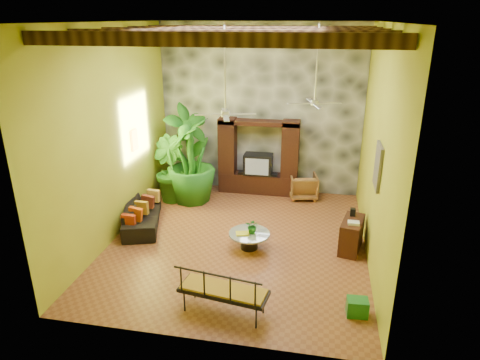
% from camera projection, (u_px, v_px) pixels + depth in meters
% --- Properties ---
extents(ground, '(7.00, 7.00, 0.00)m').
position_uv_depth(ground, '(239.00, 240.00, 10.42)').
color(ground, brown).
rests_on(ground, ground).
extents(ceiling, '(6.00, 7.00, 0.02)m').
position_uv_depth(ceiling, '(238.00, 22.00, 8.64)').
color(ceiling, silver).
rests_on(ceiling, back_wall).
extents(back_wall, '(6.00, 0.02, 5.00)m').
position_uv_depth(back_wall, '(261.00, 110.00, 12.74)').
color(back_wall, '#A8A626').
rests_on(back_wall, ground).
extents(left_wall, '(0.02, 7.00, 5.00)m').
position_uv_depth(left_wall, '(114.00, 135.00, 10.06)').
color(left_wall, '#A8A626').
rests_on(left_wall, ground).
extents(right_wall, '(0.02, 7.00, 5.00)m').
position_uv_depth(right_wall, '(378.00, 148.00, 9.01)').
color(right_wall, '#A8A626').
rests_on(right_wall, ground).
extents(stone_accent_wall, '(5.98, 0.10, 4.98)m').
position_uv_depth(stone_accent_wall, '(261.00, 110.00, 12.69)').
color(stone_accent_wall, '#303337').
rests_on(stone_accent_wall, ground).
extents(ceiling_beams, '(5.95, 5.36, 0.22)m').
position_uv_depth(ceiling_beams, '(238.00, 33.00, 8.72)').
color(ceiling_beams, '#3E2713').
rests_on(ceiling_beams, ceiling).
extents(entertainment_center, '(2.40, 0.55, 2.30)m').
position_uv_depth(entertainment_center, '(258.00, 162.00, 12.96)').
color(entertainment_center, black).
rests_on(entertainment_center, ground).
extents(ceiling_fan_front, '(1.28, 1.28, 1.86)m').
position_uv_depth(ceiling_fan_front, '(225.00, 104.00, 8.88)').
color(ceiling_fan_front, silver).
rests_on(ceiling_fan_front, ceiling).
extents(ceiling_fan_back, '(1.28, 1.28, 1.86)m').
position_uv_depth(ceiling_fan_back, '(315.00, 94.00, 10.03)').
color(ceiling_fan_back, silver).
rests_on(ceiling_fan_back, ceiling).
extents(wall_art_mask, '(0.06, 0.32, 0.55)m').
position_uv_depth(wall_art_mask, '(134.00, 140.00, 11.11)').
color(wall_art_mask, gold).
rests_on(wall_art_mask, left_wall).
extents(wall_art_painting, '(0.06, 0.70, 0.90)m').
position_uv_depth(wall_art_painting, '(378.00, 166.00, 8.53)').
color(wall_art_painting, navy).
rests_on(wall_art_painting, right_wall).
extents(sofa, '(1.41, 2.25, 0.61)m').
position_uv_depth(sofa, '(142.00, 214.00, 11.08)').
color(sofa, black).
rests_on(sofa, ground).
extents(wicker_armchair, '(0.92, 0.94, 0.73)m').
position_uv_depth(wicker_armchair, '(303.00, 186.00, 12.76)').
color(wicker_armchair, olive).
rests_on(wicker_armchair, ground).
extents(tall_plant_a, '(1.67, 1.73, 2.73)m').
position_uv_depth(tall_plant_a, '(189.00, 149.00, 12.85)').
color(tall_plant_a, '#1F631A').
rests_on(tall_plant_a, ground).
extents(tall_plant_b, '(1.35, 1.32, 1.92)m').
position_uv_depth(tall_plant_b, '(169.00, 169.00, 12.40)').
color(tall_plant_b, '#225F19').
rests_on(tall_plant_b, ground).
extents(tall_plant_c, '(1.66, 1.66, 2.51)m').
position_uv_depth(tall_plant_c, '(191.00, 160.00, 12.23)').
color(tall_plant_c, '#1F631A').
rests_on(tall_plant_c, ground).
extents(coffee_table, '(0.95, 0.95, 0.40)m').
position_uv_depth(coffee_table, '(249.00, 238.00, 9.98)').
color(coffee_table, black).
rests_on(coffee_table, ground).
extents(centerpiece_plant, '(0.34, 0.30, 0.35)m').
position_uv_depth(centerpiece_plant, '(253.00, 226.00, 9.86)').
color(centerpiece_plant, '#19601C').
rests_on(centerpiece_plant, coffee_table).
extents(yellow_tray, '(0.35, 0.29, 0.03)m').
position_uv_depth(yellow_tray, '(242.00, 233.00, 9.87)').
color(yellow_tray, yellow).
rests_on(yellow_tray, coffee_table).
extents(iron_bench, '(1.69, 0.83, 0.57)m').
position_uv_depth(iron_bench, '(223.00, 290.00, 7.63)').
color(iron_bench, black).
rests_on(iron_bench, ground).
extents(side_console, '(0.62, 1.02, 0.76)m').
position_uv_depth(side_console, '(351.00, 235.00, 9.88)').
color(side_console, '#3C2413').
rests_on(side_console, ground).
extents(green_bin, '(0.39, 0.30, 0.33)m').
position_uv_depth(green_bin, '(357.00, 307.00, 7.75)').
color(green_bin, '#1C6B1F').
rests_on(green_bin, ground).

